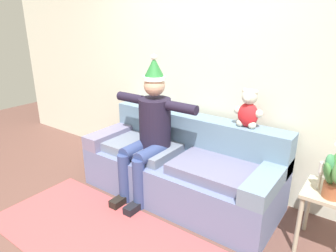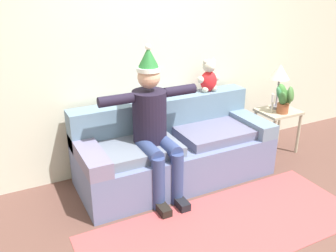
% 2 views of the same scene
% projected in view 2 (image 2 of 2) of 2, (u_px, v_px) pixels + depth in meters
% --- Properties ---
extents(ground_plane, '(10.00, 10.00, 0.00)m').
position_uv_depth(ground_plane, '(227.00, 229.00, 3.22)').
color(ground_plane, brown).
extents(back_wall, '(7.00, 0.10, 2.70)m').
position_uv_depth(back_wall, '(152.00, 48.00, 3.98)').
color(back_wall, beige).
rests_on(back_wall, ground_plane).
extents(couch, '(2.10, 0.85, 0.85)m').
position_uv_depth(couch, '(173.00, 149.00, 3.96)').
color(couch, slate).
rests_on(couch, ground_plane).
extents(person_seated, '(1.02, 0.77, 1.52)m').
position_uv_depth(person_seated, '(154.00, 122.00, 3.53)').
color(person_seated, black).
rests_on(person_seated, ground_plane).
extents(teddy_bear, '(0.29, 0.17, 0.38)m').
position_uv_depth(teddy_bear, '(209.00, 77.00, 4.15)').
color(teddy_bear, red).
rests_on(teddy_bear, couch).
extents(side_table, '(0.48, 0.41, 0.55)m').
position_uv_depth(side_table, '(278.00, 118.00, 4.51)').
color(side_table, '#AEA58C').
rests_on(side_table, ground_plane).
extents(table_lamp, '(0.24, 0.24, 0.56)m').
position_uv_depth(table_lamp, '(280.00, 74.00, 4.38)').
color(table_lamp, gray).
rests_on(table_lamp, side_table).
extents(potted_plant, '(0.23, 0.25, 0.37)m').
position_uv_depth(potted_plant, '(284.00, 99.00, 4.32)').
color(potted_plant, '#9F5635').
rests_on(potted_plant, side_table).
extents(candle_tall, '(0.04, 0.04, 0.24)m').
position_uv_depth(candle_tall, '(273.00, 101.00, 4.34)').
color(candle_tall, beige).
rests_on(candle_tall, side_table).
extents(area_rug, '(2.57, 1.01, 0.01)m').
position_uv_depth(area_rug, '(226.00, 227.00, 3.24)').
color(area_rug, '#B0484A').
rests_on(area_rug, ground_plane).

